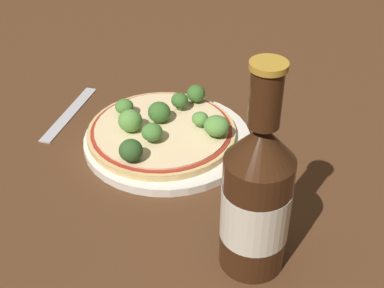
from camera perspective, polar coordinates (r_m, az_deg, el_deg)
ground_plane at (r=0.80m, az=-1.60°, el=1.09°), size 3.00×3.00×0.00m
plate at (r=0.77m, az=-2.67°, el=0.50°), size 0.24×0.24×0.01m
pizza at (r=0.77m, az=-3.26°, el=1.38°), size 0.21×0.21×0.01m
broccoli_floret_0 at (r=0.79m, az=-1.32°, el=4.67°), size 0.03×0.03×0.03m
broccoli_floret_1 at (r=0.76m, az=1.03°, el=2.85°), size 0.02×0.02×0.02m
broccoli_floret_2 at (r=0.79m, az=-7.23°, el=3.98°), size 0.03×0.03×0.03m
broccoli_floret_3 at (r=0.77m, az=-3.52°, el=3.40°), size 0.03×0.03×0.03m
broccoli_floret_4 at (r=0.69m, az=-6.39°, el=-0.75°), size 0.03×0.03×0.03m
broccoli_floret_5 at (r=0.75m, az=-6.60°, el=2.48°), size 0.03×0.03×0.03m
broccoli_floret_6 at (r=0.73m, az=-4.42°, el=1.31°), size 0.03×0.03×0.03m
broccoli_floret_7 at (r=0.82m, az=0.36°, el=5.43°), size 0.03×0.03×0.03m
broccoli_floret_8 at (r=0.74m, az=2.64°, el=1.94°), size 0.04×0.04×0.03m
beer_bottle at (r=0.55m, az=6.90°, el=-5.70°), size 0.07×0.07×0.24m
fork at (r=0.86m, az=-12.93°, el=3.24°), size 0.06×0.16×0.00m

